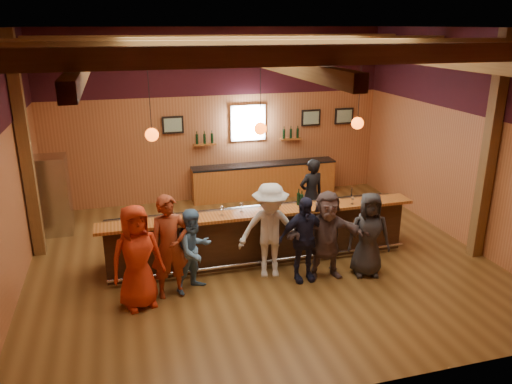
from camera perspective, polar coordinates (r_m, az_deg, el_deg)
The scene contains 27 objects.
room at distance 9.37m, azimuth 0.41°, elevation 10.39°, with size 9.04×9.00×4.52m.
bar_counter at distance 10.20m, azimuth 0.32°, elevation -4.66°, with size 6.30×1.07×1.11m.
back_bar_cabinet at distance 13.75m, azimuth 0.96°, elevation 1.37°, with size 4.00×0.52×0.95m.
window at distance 13.47m, azimuth -0.93°, elevation 7.92°, with size 0.95×0.09×0.95m.
framed_pictures at distance 13.70m, azimuth 2.63°, elevation 8.29°, with size 5.35×0.05×0.45m.
wine_shelves at distance 13.50m, azimuth -0.84°, elevation 6.08°, with size 3.00×0.18×0.30m.
pendant_lights at distance 9.40m, azimuth 0.50°, elevation 7.30°, with size 4.24×0.24×1.37m.
stainless_fridge at distance 12.12m, azimuth -22.15°, elevation -0.34°, with size 0.70×0.70×1.80m, color silver.
customer_orange at distance 8.54m, azimuth -13.45°, elevation -7.24°, with size 0.88×0.58×1.81m, color #B82C11.
customer_redvest at distance 8.74m, azimuth -9.82°, elevation -6.19°, with size 0.68×0.44×1.85m, color maroon.
customer_denim at distance 8.93m, azimuth -7.09°, elevation -6.62°, with size 0.75×0.58×1.54m, color #517BA3.
customer_white at distance 9.29m, azimuth 1.63°, elevation -4.43°, with size 1.19×0.68×1.84m, color silver.
customer_navy at distance 9.21m, azimuth 5.45°, elevation -5.40°, with size 0.96×0.40×1.64m, color #191B33.
customer_brown at distance 9.36m, azimuth 8.07°, elevation -4.88°, with size 1.58×0.50×1.70m, color #5A4848.
customer_dark at distance 9.61m, azimuth 12.75°, elevation -4.75°, with size 0.80×0.52×1.64m, color #28282A.
bartender at distance 11.49m, azimuth 6.32°, elevation -0.31°, with size 0.62×0.41×1.70m, color black.
ice_bucket at distance 9.76m, azimuth 2.04°, elevation -1.34°, with size 0.21×0.21×0.23m, color brown.
bottle_a at distance 10.02m, azimuth 4.88°, elevation -0.76°, with size 0.07×0.07×0.33m.
bottle_b at distance 9.97m, azimuth 5.25°, elevation -0.91°, with size 0.07×0.07×0.32m.
glass_a at distance 9.32m, azimuth -13.34°, elevation -2.66°, with size 0.09×0.09×0.20m.
glass_b at distance 9.28m, azimuth -9.82°, elevation -2.64°, with size 0.08×0.08×0.17m.
glass_c at distance 9.32m, azimuth -9.55°, elevation -2.43°, with size 0.09×0.09×0.19m.
glass_d at distance 9.44m, azimuth -3.92°, elevation -1.89°, with size 0.09×0.09×0.20m.
glass_e at distance 9.62m, azimuth -1.68°, elevation -1.52°, with size 0.08×0.08×0.19m.
glass_f at distance 9.81m, azimuth 5.56°, elevation -1.22°, with size 0.08×0.08×0.18m.
glass_g at distance 10.23m, azimuth 8.90°, elevation -0.58°, with size 0.07×0.07×0.17m.
glass_h at distance 10.22m, azimuth 10.97°, elevation -0.74°, with size 0.07×0.07×0.16m.
Camera 1 is at (-2.57, -8.85, 4.56)m, focal length 35.00 mm.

